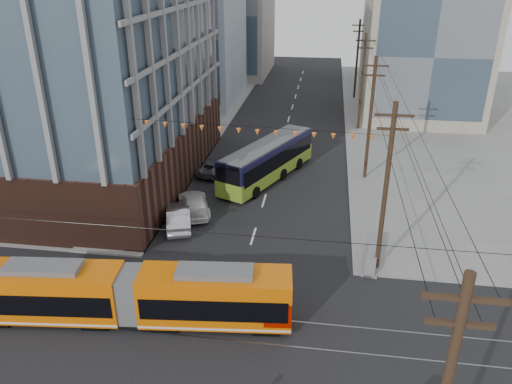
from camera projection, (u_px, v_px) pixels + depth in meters
ground at (209, 383)px, 23.47m from camera, size 160.00×160.00×0.00m
office_building at (5, 12)px, 41.05m from camera, size 30.00×25.00×28.60m
bg_bldg_nw_near at (172, 35)px, 68.67m from camera, size 18.00×16.00×18.00m
bg_bldg_ne_near at (423, 52)px, 61.17m from camera, size 14.00×14.00×16.00m
bg_bldg_nw_far at (223, 14)px, 85.84m from camera, size 16.00×18.00×20.00m
bg_bldg_ne_far at (416, 39)px, 79.30m from camera, size 16.00×16.00×14.00m
utility_pole_far at (357, 60)px, 70.39m from camera, size 0.30×0.30×11.00m
streetcar at (131, 295)px, 26.91m from camera, size 17.45×4.13×3.33m
city_bus at (268, 160)px, 45.00m from camera, size 7.49×12.47×3.52m
parked_car_silver at (179, 217)px, 37.08m from camera, size 3.07×5.19×1.61m
parked_car_white at (194, 203)px, 39.23m from camera, size 3.89×5.71×1.53m
parked_car_grey at (215, 167)px, 46.57m from camera, size 2.97×4.94×1.28m
jersey_barrier at (373, 254)px, 33.02m from camera, size 1.69×4.57×0.89m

